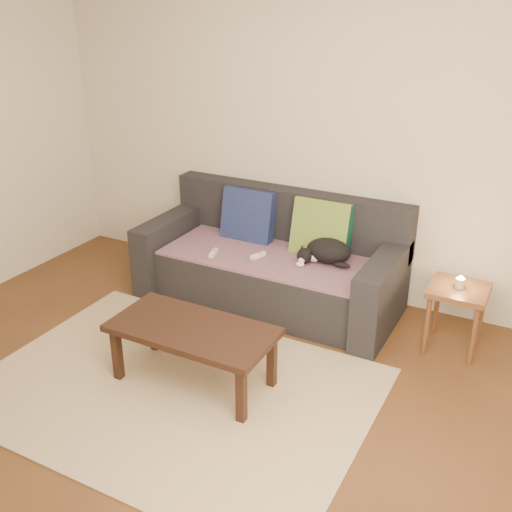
# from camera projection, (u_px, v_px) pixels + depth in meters

# --- Properties ---
(ground) EXTENTS (4.50, 4.50, 0.00)m
(ground) POSITION_uv_depth(u_px,v_px,m) (160.00, 402.00, 3.76)
(ground) COLOR brown
(ground) RESTS_ON ground
(back_wall) EXTENTS (4.50, 0.04, 2.60)m
(back_wall) POSITION_uv_depth(u_px,v_px,m) (297.00, 135.00, 4.85)
(back_wall) COLOR beige
(back_wall) RESTS_ON ground
(sofa) EXTENTS (2.10, 0.94, 0.87)m
(sofa) POSITION_uv_depth(u_px,v_px,m) (272.00, 265.00, 4.91)
(sofa) COLOR #232328
(sofa) RESTS_ON ground
(throw_blanket) EXTENTS (1.66, 0.74, 0.02)m
(throw_blanket) POSITION_uv_depth(u_px,v_px,m) (267.00, 256.00, 4.79)
(throw_blanket) COLOR #3E274A
(throw_blanket) RESTS_ON sofa
(cushion_navy) EXTENTS (0.46, 0.21, 0.47)m
(cushion_navy) POSITION_uv_depth(u_px,v_px,m) (248.00, 216.00, 5.05)
(cushion_navy) COLOR #0F1D43
(cushion_navy) RESTS_ON throw_blanket
(cushion_green) EXTENTS (0.47, 0.23, 0.49)m
(cushion_green) POSITION_uv_depth(u_px,v_px,m) (321.00, 230.00, 4.76)
(cushion_green) COLOR #0B4739
(cushion_green) RESTS_ON throw_blanket
(cat) EXTENTS (0.43, 0.33, 0.19)m
(cat) POSITION_uv_depth(u_px,v_px,m) (326.00, 251.00, 4.62)
(cat) COLOR black
(cat) RESTS_ON throw_blanket
(wii_remote_a) EXTENTS (0.07, 0.15, 0.03)m
(wii_remote_a) POSITION_uv_depth(u_px,v_px,m) (213.00, 253.00, 4.78)
(wii_remote_a) COLOR white
(wii_remote_a) RESTS_ON throw_blanket
(wii_remote_b) EXTENTS (0.08, 0.15, 0.03)m
(wii_remote_b) POSITION_uv_depth(u_px,v_px,m) (258.00, 255.00, 4.73)
(wii_remote_b) COLOR white
(wii_remote_b) RESTS_ON throw_blanket
(side_table) EXTENTS (0.39, 0.39, 0.49)m
(side_table) POSITION_uv_depth(u_px,v_px,m) (458.00, 299.00, 4.17)
(side_table) COLOR brown
(side_table) RESTS_ON ground
(candle) EXTENTS (0.06, 0.06, 0.09)m
(candle) POSITION_uv_depth(u_px,v_px,m) (460.00, 283.00, 4.12)
(candle) COLOR beige
(candle) RESTS_ON side_table
(rug) EXTENTS (2.50, 1.80, 0.01)m
(rug) POSITION_uv_depth(u_px,v_px,m) (174.00, 389.00, 3.88)
(rug) COLOR tan
(rug) RESTS_ON ground
(coffee_table) EXTENTS (1.06, 0.53, 0.42)m
(coffee_table) POSITION_uv_depth(u_px,v_px,m) (193.00, 334.00, 3.81)
(coffee_table) COLOR black
(coffee_table) RESTS_ON rug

